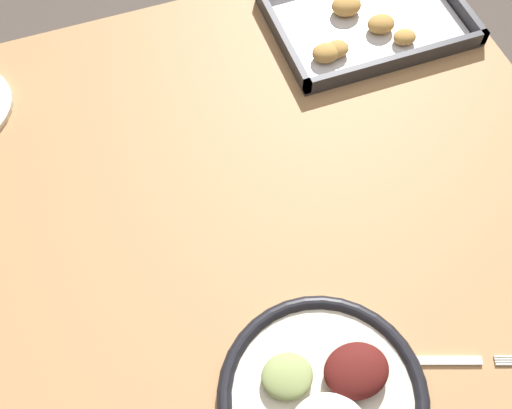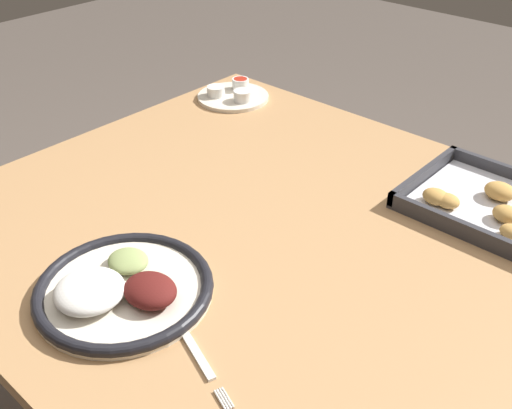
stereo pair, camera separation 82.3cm
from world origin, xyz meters
The scene contains 5 objects.
dining_table centered at (0.00, 0.00, 0.64)m, with size 1.07×1.00×0.75m.
dinner_plate centered at (-0.02, -0.30, 0.76)m, with size 0.28×0.28×0.05m.
fork centered at (0.16, -0.30, 0.75)m, with size 0.18×0.08×0.00m.
saucer_plate centered at (-0.42, 0.37, 0.76)m, with size 0.19×0.19×0.04m.
baking_tray centered at (0.32, 0.31, 0.76)m, with size 0.36×0.26×0.04m.
Camera 2 is at (0.61, -0.67, 1.38)m, focal length 42.00 mm.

